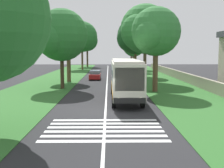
{
  "coord_description": "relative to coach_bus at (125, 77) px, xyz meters",
  "views": [
    {
      "loc": [
        -21.68,
        -0.26,
        4.51
      ],
      "look_at": [
        4.14,
        -0.54,
        1.6
      ],
      "focal_mm": 46.61,
      "sensor_mm": 36.0,
      "label": 1
    }
  ],
  "objects": [
    {
      "name": "ground",
      "position": [
        -5.17,
        1.8,
        -2.15
      ],
      "size": [
        160.0,
        160.0,
        0.0
      ],
      "primitive_type": "plane",
      "color": "#262628"
    },
    {
      "name": "grass_verge_left",
      "position": [
        9.83,
        10.0,
        -2.13
      ],
      "size": [
        120.0,
        8.0,
        0.04
      ],
      "primitive_type": "cube",
      "color": "#2D6628",
      "rests_on": "ground"
    },
    {
      "name": "grass_verge_right",
      "position": [
        9.83,
        -6.4,
        -2.13
      ],
      "size": [
        120.0,
        8.0,
        0.04
      ],
      "primitive_type": "cube",
      "color": "#2D6628",
      "rests_on": "ground"
    },
    {
      "name": "centre_line",
      "position": [
        9.83,
        1.8,
        -2.14
      ],
      "size": [
        110.0,
        0.16,
        0.01
      ],
      "primitive_type": "cube",
      "color": "silver",
      "rests_on": "ground"
    },
    {
      "name": "coach_bus",
      "position": [
        0.0,
        0.0,
        0.0
      ],
      "size": [
        11.16,
        2.62,
        3.73
      ],
      "color": "silver",
      "rests_on": "ground"
    },
    {
      "name": "zebra_crossing",
      "position": [
        -10.37,
        1.8,
        -2.14
      ],
      "size": [
        4.95,
        6.8,
        0.01
      ],
      "color": "silver",
      "rests_on": "ground"
    },
    {
      "name": "trailing_car_0",
      "position": [
        19.95,
        3.78,
        -1.48
      ],
      "size": [
        4.3,
        1.78,
        1.43
      ],
      "color": "#B21E1E",
      "rests_on": "ground"
    },
    {
      "name": "trailing_car_1",
      "position": [
        27.1,
        0.09,
        -1.48
      ],
      "size": [
        4.3,
        1.78,
        1.43
      ],
      "color": "#B21E1E",
      "rests_on": "ground"
    },
    {
      "name": "roadside_tree_left_0",
      "position": [
        45.7,
        8.33,
        5.72
      ],
      "size": [
        9.38,
        7.52,
        11.83
      ],
      "color": "brown",
      "rests_on": "grass_verge_left"
    },
    {
      "name": "roadside_tree_left_1",
      "position": [
        16.31,
        7.61,
        4.22
      ],
      "size": [
        6.06,
        5.02,
        9.0
      ],
      "color": "brown",
      "rests_on": "grass_verge_left"
    },
    {
      "name": "roadside_tree_left_2",
      "position": [
        58.37,
        8.01,
        5.26
      ],
      "size": [
        7.85,
        6.2,
        10.63
      ],
      "color": "#4C3826",
      "rests_on": "grass_verge_left"
    },
    {
      "name": "roadside_tree_left_3",
      "position": [
        8.17,
        7.31,
        4.14
      ],
      "size": [
        7.29,
        6.24,
        9.52
      ],
      "color": "#3D2D1E",
      "rests_on": "grass_verge_left"
    },
    {
      "name": "roadside_tree_right_0",
      "position": [
        15.86,
        -3.52,
        5.36
      ],
      "size": [
        9.0,
        7.26,
        11.31
      ],
      "color": "brown",
      "rests_on": "grass_verge_right"
    },
    {
      "name": "roadside_tree_right_1",
      "position": [
        5.42,
        -3.51,
        4.37
      ],
      "size": [
        6.35,
        5.4,
        9.34
      ],
      "color": "brown",
      "rests_on": "grass_verge_right"
    },
    {
      "name": "roadside_tree_right_2",
      "position": [
        26.01,
        -3.06,
        4.95
      ],
      "size": [
        8.07,
        6.79,
        10.59
      ],
      "color": "brown",
      "rests_on": "grass_verge_right"
    },
    {
      "name": "roadside_tree_right_3",
      "position": [
        36.71,
        -3.76,
        3.53
      ],
      "size": [
        5.99,
        4.95,
        8.27
      ],
      "color": "brown",
      "rests_on": "grass_verge_right"
    },
    {
      "name": "roadside_tree_right_4",
      "position": [
        46.89,
        -3.97,
        6.32
      ],
      "size": [
        8.09,
        6.94,
        12.07
      ],
      "color": "#4C3826",
      "rests_on": "grass_verge_right"
    },
    {
      "name": "utility_pole",
      "position": [
        10.36,
        -3.14,
        1.92
      ],
      "size": [
        0.24,
        1.4,
        7.78
      ],
      "color": "#473828",
      "rests_on": "grass_verge_right"
    },
    {
      "name": "roadside_wall",
      "position": [
        14.83,
        -9.8,
        -1.45
      ],
      "size": [
        70.0,
        0.4,
        1.31
      ],
      "primitive_type": "cube",
      "color": "#9E937F",
      "rests_on": "grass_verge_right"
    }
  ]
}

